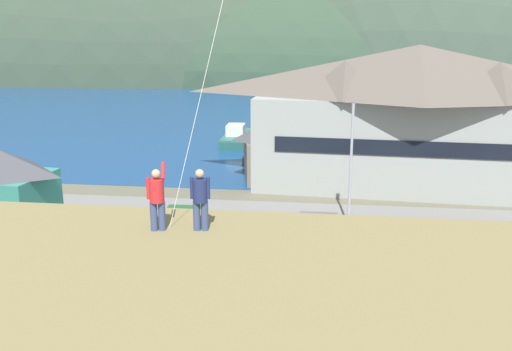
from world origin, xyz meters
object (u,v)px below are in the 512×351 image
at_px(parked_car_lone_by_shed, 186,223).
at_px(person_kite_flyer, 157,197).
at_px(parked_car_mid_row_far, 320,231).
at_px(parked_car_back_row_right, 47,271).
at_px(wharf_dock, 268,145).
at_px(storage_shed_near_lot, 3,194).
at_px(parked_car_mid_row_center, 492,245).
at_px(person_companion, 200,198).
at_px(harbor_lodge, 416,114).
at_px(parking_light_pole, 351,158).
at_px(moored_boat_wharfside, 236,137).
at_px(parked_car_front_row_end, 322,283).
at_px(storage_shed_waterside, 273,148).

distance_m(parked_car_lone_by_shed, person_kite_flyer, 17.00).
height_order(parked_car_mid_row_far, parked_car_back_row_right, same).
relative_size(wharf_dock, parked_car_lone_by_shed, 3.50).
distance_m(storage_shed_near_lot, parked_car_mid_row_far, 18.10).
bearing_deg(parked_car_lone_by_shed, parked_car_mid_row_center, -4.43).
relative_size(parked_car_mid_row_center, parked_car_back_row_right, 0.99).
xyz_separation_m(storage_shed_near_lot, person_companion, (14.78, -14.28, 4.62)).
relative_size(harbor_lodge, parking_light_pole, 3.38).
relative_size(harbor_lodge, moored_boat_wharfside, 3.19).
relative_size(parking_light_pole, person_kite_flyer, 4.07).
bearing_deg(parked_car_back_row_right, parked_car_mid_row_far, 28.67).
bearing_deg(person_companion, parked_car_back_row_right, 138.38).
height_order(moored_boat_wharfside, parked_car_back_row_right, moored_boat_wharfside).
bearing_deg(parked_car_front_row_end, moored_boat_wharfside, 104.95).
xyz_separation_m(parked_car_mid_row_far, parked_car_back_row_right, (-12.41, -6.79, 0.00)).
bearing_deg(moored_boat_wharfside, person_kite_flyer, -83.76).
bearing_deg(person_kite_flyer, parked_car_mid_row_center, 46.92).
relative_size(moored_boat_wharfside, parked_car_back_row_right, 1.87).
bearing_deg(parked_car_back_row_right, moored_boat_wharfside, 84.74).
bearing_deg(harbor_lodge, storage_shed_near_lot, -149.89).
xyz_separation_m(parked_car_front_row_end, parked_car_back_row_right, (-12.60, -0.28, 0.00)).
relative_size(moored_boat_wharfside, parked_car_front_row_end, 1.86).
bearing_deg(person_kite_flyer, parked_car_mid_row_far, 73.77).
bearing_deg(moored_boat_wharfside, storage_shed_waterside, -69.68).
height_order(storage_shed_near_lot, person_companion, person_companion).
bearing_deg(parked_car_mid_row_center, parking_light_pole, 146.97).
distance_m(parked_car_mid_row_far, parked_car_back_row_right, 14.15).
xyz_separation_m(harbor_lodge, parked_car_mid_row_far, (-6.82, -13.72, -4.62)).
height_order(parked_car_mid_row_center, parked_car_back_row_right, same).
distance_m(moored_boat_wharfside, parked_car_lone_by_shed, 28.20).
height_order(harbor_lodge, person_kite_flyer, harbor_lodge).
bearing_deg(storage_shed_waterside, harbor_lodge, -4.34).
distance_m(harbor_lodge, parked_car_lone_by_shed, 20.23).
distance_m(person_kite_flyer, person_companion, 1.18).
distance_m(storage_shed_waterside, wharf_dock, 12.15).
relative_size(parked_car_front_row_end, person_kite_flyer, 2.31).
height_order(moored_boat_wharfside, parked_car_mid_row_center, moored_boat_wharfside).
bearing_deg(storage_shed_waterside, wharf_dock, 97.38).
bearing_deg(parked_car_mid_row_center, parked_car_back_row_right, -164.61).
xyz_separation_m(parked_car_mid_row_far, parking_light_pole, (1.70, 3.71, 3.36)).
xyz_separation_m(storage_shed_waterside, person_companion, (0.78, -29.50, 4.80)).
distance_m(storage_shed_waterside, person_companion, 29.90).
bearing_deg(moored_boat_wharfside, wharf_dock, -30.11).
bearing_deg(person_companion, storage_shed_waterside, 91.51).
bearing_deg(wharf_dock, storage_shed_near_lot, -114.75).
bearing_deg(person_kite_flyer, parked_car_front_row_end, 61.96).
xyz_separation_m(storage_shed_near_lot, parked_car_mid_row_center, (26.86, -0.27, -1.70)).
bearing_deg(harbor_lodge, parked_car_lone_by_shed, -137.18).
bearing_deg(harbor_lodge, wharf_dock, 134.31).
height_order(harbor_lodge, wharf_dock, harbor_lodge).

